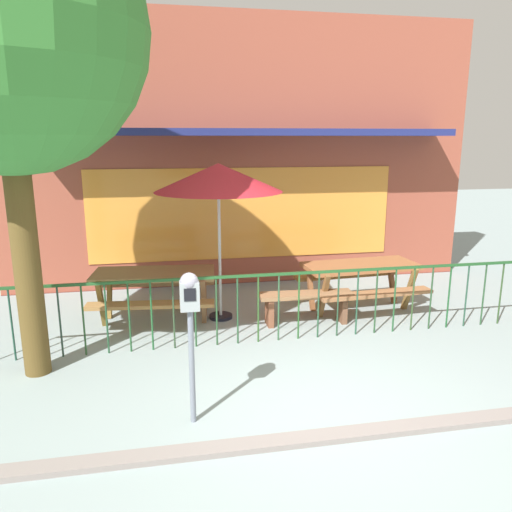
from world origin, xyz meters
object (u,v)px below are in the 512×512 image
at_px(patio_umbrella, 218,178).
at_px(patio_bench, 306,301).
at_px(picnic_table_right, 360,274).
at_px(street_tree, 1,30).
at_px(parking_meter_near, 190,308).
at_px(picnic_table_left, 154,282).

xyz_separation_m(patio_umbrella, patio_bench, (1.23, -0.47, -1.81)).
bearing_deg(patio_bench, picnic_table_right, 22.64).
bearing_deg(street_tree, parking_meter_near, -38.89).
distance_m(patio_bench, parking_meter_near, 3.12).
relative_size(patio_bench, street_tree, 0.26).
xyz_separation_m(picnic_table_right, patio_bench, (-1.02, -0.43, -0.26)).
distance_m(picnic_table_left, street_tree, 3.79).
height_order(patio_bench, street_tree, street_tree).
bearing_deg(picnic_table_left, patio_bench, -13.83).
height_order(patio_umbrella, patio_bench, patio_umbrella).
xyz_separation_m(patio_umbrella, parking_meter_near, (-0.61, -2.84, -0.98)).
relative_size(picnic_table_right, street_tree, 0.35).
bearing_deg(patio_bench, patio_umbrella, 159.18).
distance_m(picnic_table_left, patio_bench, 2.30).
distance_m(patio_umbrella, patio_bench, 2.24).
bearing_deg(patio_umbrella, picnic_table_left, 175.49).
distance_m(picnic_table_left, parking_meter_near, 3.00).
height_order(picnic_table_left, picnic_table_right, same).
distance_m(picnic_table_right, patio_umbrella, 2.74).
bearing_deg(patio_umbrella, parking_meter_near, -102.17).
bearing_deg(patio_bench, parking_meter_near, -127.92).
bearing_deg(parking_meter_near, patio_bench, 52.08).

